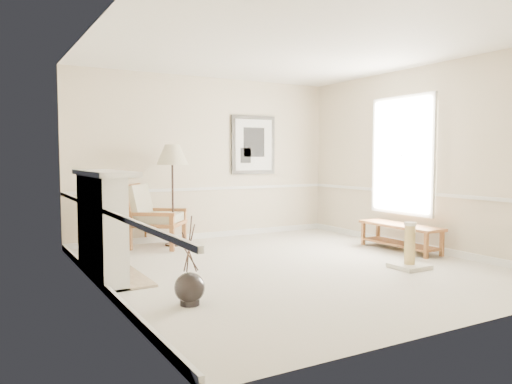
% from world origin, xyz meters
% --- Properties ---
extents(ground, '(5.50, 5.50, 0.00)m').
position_xyz_m(ground, '(0.00, 0.00, 0.00)').
color(ground, silver).
rests_on(ground, ground).
extents(room, '(5.04, 5.54, 2.92)m').
position_xyz_m(room, '(0.14, 0.08, 1.87)').
color(room, beige).
rests_on(room, ground).
extents(fireplace, '(0.64, 1.64, 1.31)m').
position_xyz_m(fireplace, '(-2.34, 0.60, 0.64)').
color(fireplace, white).
rests_on(fireplace, ground).
extents(floor_vase, '(0.31, 0.31, 0.90)m').
position_xyz_m(floor_vase, '(-1.85, -0.97, 0.16)').
color(floor_vase, black).
rests_on(floor_vase, ground).
extents(armchair, '(1.14, 1.12, 1.04)m').
position_xyz_m(armchair, '(-1.18, 2.36, 0.56)').
color(armchair, '#955E30').
rests_on(armchair, ground).
extents(floor_lamp, '(0.64, 0.64, 1.68)m').
position_xyz_m(floor_lamp, '(-0.81, 2.31, 1.46)').
color(floor_lamp, black).
rests_on(floor_lamp, ground).
extents(bench, '(0.45, 1.46, 0.42)m').
position_xyz_m(bench, '(2.15, 0.12, 0.28)').
color(bench, '#955E30').
rests_on(bench, ground).
extents(scratching_post, '(0.43, 0.43, 0.61)m').
position_xyz_m(scratching_post, '(1.31, -0.87, 0.19)').
color(scratching_post, white).
rests_on(scratching_post, ground).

